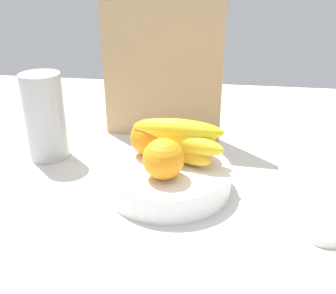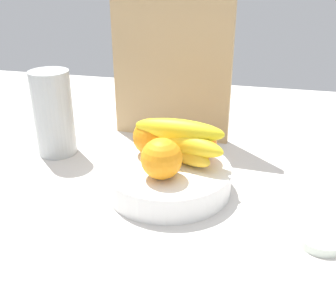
# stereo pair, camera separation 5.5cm
# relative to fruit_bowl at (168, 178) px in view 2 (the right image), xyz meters

# --- Properties ---
(ground_plane) EXTENTS (1.80, 1.40, 0.03)m
(ground_plane) POSITION_rel_fruit_bowl_xyz_m (-0.03, 0.03, -0.04)
(ground_plane) COLOR beige
(fruit_bowl) EXTENTS (0.24, 0.24, 0.05)m
(fruit_bowl) POSITION_rel_fruit_bowl_xyz_m (0.00, 0.00, 0.00)
(fruit_bowl) COLOR white
(fruit_bowl) RESTS_ON ground_plane
(orange_front_left) EXTENTS (0.07, 0.07, 0.07)m
(orange_front_left) POSITION_rel_fruit_bowl_xyz_m (-0.00, -0.04, 0.06)
(orange_front_left) COLOR orange
(orange_front_left) RESTS_ON fruit_bowl
(orange_front_right) EXTENTS (0.07, 0.07, 0.07)m
(orange_front_right) POSITION_rel_fruit_bowl_xyz_m (0.05, 0.04, 0.06)
(orange_front_right) COLOR orange
(orange_front_right) RESTS_ON fruit_bowl
(orange_center) EXTENTS (0.07, 0.07, 0.07)m
(orange_center) POSITION_rel_fruit_bowl_xyz_m (-0.04, 0.05, 0.06)
(orange_center) COLOR orange
(orange_center) RESTS_ON fruit_bowl
(banana_bunch) EXTENTS (0.18, 0.13, 0.08)m
(banana_bunch) POSITION_rel_fruit_bowl_xyz_m (0.01, 0.03, 0.07)
(banana_bunch) COLOR yellow
(banana_bunch) RESTS_ON fruit_bowl
(cutting_board) EXTENTS (0.28, 0.04, 0.36)m
(cutting_board) POSITION_rel_fruit_bowl_xyz_m (-0.05, 0.25, 0.16)
(cutting_board) COLOR tan
(cutting_board) RESTS_ON ground_plane
(thermos_tumbler) EXTENTS (0.08, 0.08, 0.19)m
(thermos_tumbler) POSITION_rel_fruit_bowl_xyz_m (-0.28, 0.10, 0.07)
(thermos_tumbler) COLOR #B1B5B5
(thermos_tumbler) RESTS_ON ground_plane
(jar_lid) EXTENTS (0.07, 0.07, 0.01)m
(jar_lid) POSITION_rel_fruit_bowl_xyz_m (0.26, -0.10, -0.02)
(jar_lid) COLOR silver
(jar_lid) RESTS_ON ground_plane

